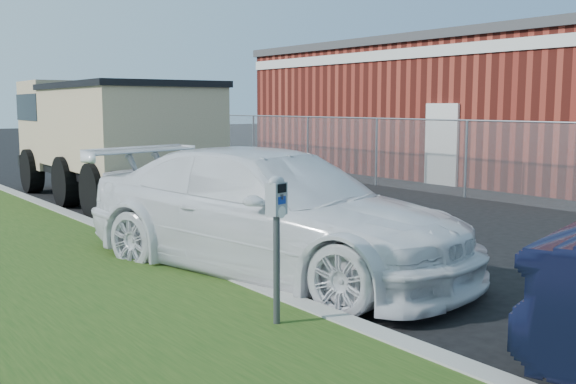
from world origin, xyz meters
TOP-DOWN VIEW (x-y plane):
  - ground at (0.00, 0.00)m, footprint 120.00×120.00m
  - chainlink_fence at (6.00, 7.00)m, footprint 0.06×30.06m
  - brick_building at (12.00, 8.00)m, footprint 9.20×14.20m
  - parking_meter at (-3.17, -1.21)m, footprint 0.22×0.18m
  - white_wagon at (-1.82, 0.85)m, footprint 3.58×5.89m
  - dump_truck at (-0.77, 8.89)m, footprint 3.04×7.11m

SIDE VIEW (x-z plane):
  - ground at x=0.00m, z-range 0.00..0.00m
  - white_wagon at x=-1.82m, z-range 0.00..1.60m
  - parking_meter at x=-3.17m, z-range 0.44..1.82m
  - chainlink_fence at x=6.00m, z-range -13.74..16.26m
  - dump_truck at x=-0.77m, z-range 0.17..2.92m
  - brick_building at x=12.00m, z-range 0.04..4.21m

